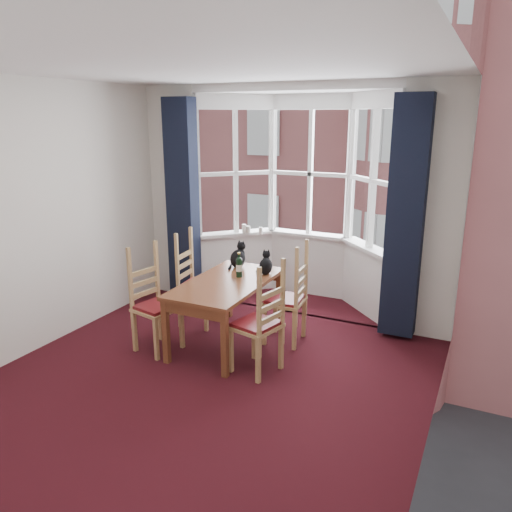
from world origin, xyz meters
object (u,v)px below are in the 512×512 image
Objects in this scene: chair_left_far at (192,285)px; cat_left at (238,257)px; chair_right_near at (264,328)px; candle_tall at (244,229)px; wine_bottle at (239,266)px; candle_short at (248,230)px; cat_right at (266,265)px; chair_left_near at (151,306)px; chair_right_far at (293,302)px; dining_table at (227,289)px; candle_extra at (261,231)px.

chair_left_far is 0.67m from cat_left.
chair_right_near is 2.34m from candle_tall.
wine_bottle is 2.78× the size of candle_short.
cat_right is 1.38m from candle_tall.
candle_tall reaches higher than chair_left_near.
chair_left_far is 1.29m from chair_right_far.
wine_bottle is at bearing -167.07° from chair_right_far.
chair_right_near is at bearing -89.42° from chair_right_far.
candle_short reaches higher than chair_left_far.
dining_table is 0.73m from chair_right_far.
candle_tall is (-0.43, 1.00, 0.10)m from cat_left.
chair_right_far is 1.63m from candle_extra.
cat_right is (0.94, 0.87, 0.35)m from chair_left_near.
dining_table is at bearing 145.63° from chair_right_near.
cat_right is (-0.38, 0.87, 0.35)m from chair_right_near.
chair_right_far is 0.87m from cat_left.
candle_tall is at bearing 114.97° from wine_bottle.
chair_right_far is 9.25× the size of candle_short.
wine_bottle reaches higher than cat_right.
candle_short is (0.05, 0.03, -0.01)m from candle_tall.
candle_tall is at bearing 85.66° from chair_left_far.
chair_right_near is at bearing -63.90° from candle_extra.
dining_table is 1.64m from candle_tall.
dining_table is 5.24× the size of wine_bottle.
candle_tall reaches higher than wine_bottle.
candle_extra is (0.33, 2.01, 0.45)m from chair_left_near.
cat_left is (-0.13, 0.52, 0.20)m from dining_table.
candle_tall is (-0.56, 1.52, 0.30)m from dining_table.
candle_tall is (-1.20, 1.18, 0.46)m from chair_right_far.
candle_tall is at bearing -148.49° from candle_short.
candle_tall reaches higher than dining_table.
dining_table is at bearing -26.24° from chair_left_far.
candle_extra is (-0.61, 1.14, 0.10)m from cat_right.
cat_right is 1.30m from candle_extra.
cat_right reaches higher than dining_table.
dining_table is at bearing -77.79° from candle_extra.
chair_left_far is 1.00× the size of chair_right_near.
chair_left_far is (0.02, 0.77, 0.00)m from chair_left_near.
chair_left_near is at bearing -137.28° from cat_right.
chair_left_near is 2.02m from candle_tall.
wine_bottle is at bearing -60.72° from cat_left.
dining_table is 14.57× the size of candle_short.
candle_tall is 1.30× the size of candle_extra.
cat_left is (-0.77, 0.96, 0.36)m from chair_right_near.
cat_left reaches higher than chair_left_far.
chair_left_near is 0.77m from chair_left_far.
candle_short is (0.14, 1.22, 0.45)m from chair_left_far.
cat_right is 2.89× the size of candle_extra.
candle_extra is (0.32, 1.24, 0.45)m from chair_left_far.
chair_left_far is 3.34× the size of cat_right.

